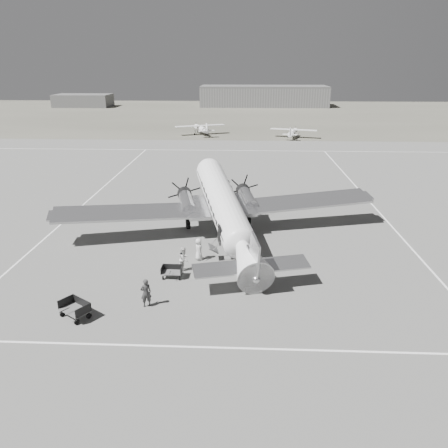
{
  "coord_description": "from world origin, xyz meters",
  "views": [
    {
      "loc": [
        -1.44,
        -32.89,
        13.85
      ],
      "look_at": [
        -2.86,
        -1.5,
        2.2
      ],
      "focal_mm": 35.0,
      "sensor_mm": 36.0,
      "label": 1
    }
  ],
  "objects": [
    {
      "name": "ground",
      "position": [
        0.0,
        0.0,
        0.0
      ],
      "size": [
        260.0,
        260.0,
        0.0
      ],
      "primitive_type": "plane",
      "color": "slate",
      "rests_on": "ground"
    },
    {
      "name": "taxi_line_near",
      "position": [
        0.0,
        -14.0,
        0.01
      ],
      "size": [
        60.0,
        0.15,
        0.01
      ],
      "primitive_type": "cube",
      "color": "white",
      "rests_on": "ground"
    },
    {
      "name": "taxi_line_right",
      "position": [
        12.0,
        0.0,
        0.01
      ],
      "size": [
        0.15,
        80.0,
        0.01
      ],
      "primitive_type": "cube",
      "color": "white",
      "rests_on": "ground"
    },
    {
      "name": "taxi_line_left",
      "position": [
        -18.0,
        10.0,
        0.01
      ],
      "size": [
        0.15,
        60.0,
        0.01
      ],
      "primitive_type": "cube",
      "color": "white",
      "rests_on": "ground"
    },
    {
      "name": "taxi_line_horizon",
      "position": [
        0.0,
        40.0,
        0.01
      ],
      "size": [
        90.0,
        0.15,
        0.01
      ],
      "primitive_type": "cube",
      "color": "white",
      "rests_on": "ground"
    },
    {
      "name": "grass_infield",
      "position": [
        0.0,
        95.0,
        0.0
      ],
      "size": [
        260.0,
        90.0,
        0.01
      ],
      "primitive_type": "cube",
      "color": "#646154",
      "rests_on": "ground"
    },
    {
      "name": "hangar_main",
      "position": [
        5.0,
        120.0,
        3.3
      ],
      "size": [
        42.0,
        14.0,
        6.6
      ],
      "color": "slate",
      "rests_on": "ground"
    },
    {
      "name": "shed_secondary",
      "position": [
        -55.0,
        115.0,
        2.0
      ],
      "size": [
        18.0,
        10.0,
        4.0
      ],
      "primitive_type": "cube",
      "color": "#555555",
      "rests_on": "ground"
    },
    {
      "name": "dc3_airliner",
      "position": [
        -2.86,
        0.5,
        2.65
      ],
      "size": [
        31.8,
        25.66,
        5.31
      ],
      "primitive_type": null,
      "rotation": [
        0.0,
        0.0,
        0.25
      ],
      "color": "#AEADB0",
      "rests_on": "ground"
    },
    {
      "name": "light_plane_left",
      "position": [
        -10.2,
        56.54,
        1.07
      ],
      "size": [
        12.77,
        11.72,
        2.15
      ],
      "primitive_type": null,
      "rotation": [
        0.0,
        0.0,
        0.39
      ],
      "color": "white",
      "rests_on": "ground"
    },
    {
      "name": "light_plane_right",
      "position": [
        8.12,
        53.49,
        0.95
      ],
      "size": [
        10.76,
        9.56,
        1.89
      ],
      "primitive_type": null,
      "rotation": [
        0.0,
        0.0,
        -0.27
      ],
      "color": "white",
      "rests_on": "ground"
    },
    {
      "name": "baggage_cart_near",
      "position": [
        -6.22,
        -6.29,
        0.41
      ],
      "size": [
        1.49,
        1.07,
        0.83
      ],
      "primitive_type": null,
      "rotation": [
        0.0,
        0.0,
        -0.02
      ],
      "color": "#555555",
      "rests_on": "ground"
    },
    {
      "name": "baggage_cart_far",
      "position": [
        -11.0,
        -11.51,
        0.51
      ],
      "size": [
        2.22,
        2.09,
        1.03
      ],
      "primitive_type": null,
      "rotation": [
        0.0,
        0.0,
        -0.61
      ],
      "color": "#555555",
      "rests_on": "ground"
    },
    {
      "name": "ground_crew",
      "position": [
        -7.16,
        -10.07,
        0.9
      ],
      "size": [
        0.78,
        0.68,
        1.81
      ],
      "primitive_type": "imported",
      "rotation": [
        0.0,
        0.0,
        3.6
      ],
      "color": "#2E2E2E",
      "rests_on": "ground"
    },
    {
      "name": "ramp_agent",
      "position": [
        -5.52,
        -5.17,
        0.88
      ],
      "size": [
        0.91,
        1.03,
        1.77
      ],
      "primitive_type": "imported",
      "rotation": [
        0.0,
        0.0,
        1.25
      ],
      "color": "silver",
      "rests_on": "ground"
    },
    {
      "name": "passenger",
      "position": [
        -4.66,
        -3.31,
        0.84
      ],
      "size": [
        0.69,
        0.92,
        1.69
      ],
      "primitive_type": "imported",
      "rotation": [
        0.0,
        0.0,
        1.78
      ],
      "color": "silver",
      "rests_on": "ground"
    }
  ]
}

